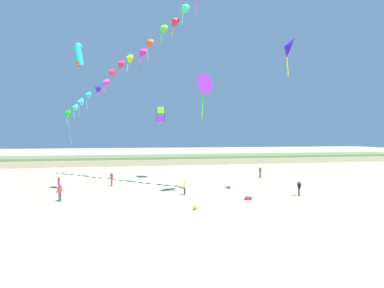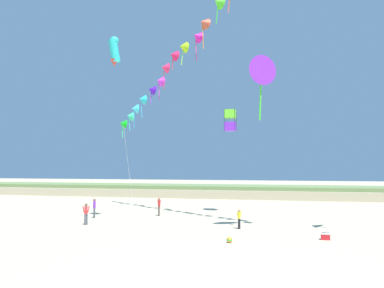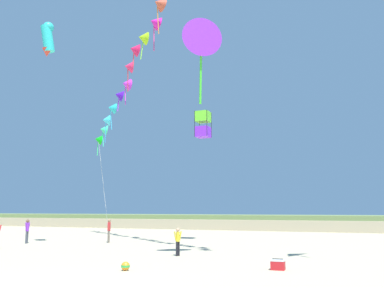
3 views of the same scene
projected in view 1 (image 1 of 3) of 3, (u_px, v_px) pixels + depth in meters
ground_plane at (202, 232)px, 17.06m from camera, size 240.00×240.00×0.00m
dune_ridge at (165, 159)px, 59.29m from camera, size 120.00×10.18×1.79m
person_near_left at (299, 187)px, 27.09m from camera, size 0.24×0.57×1.62m
person_near_right at (260, 171)px, 38.72m from camera, size 0.33×0.59×1.74m
person_mid_center at (59, 184)px, 28.74m from camera, size 0.25×0.62×1.76m
person_far_left at (112, 178)px, 32.40m from camera, size 0.49×0.50×1.76m
person_far_right at (60, 191)px, 24.83m from camera, size 0.47×0.51×1.74m
person_far_center at (185, 187)px, 27.69m from camera, size 0.31×0.50×1.50m
kite_banner_string at (144, 44)px, 31.58m from camera, size 25.83×23.44×26.33m
large_kite_low_lead at (161, 115)px, 36.80m from camera, size 1.12×1.12×2.15m
large_kite_mid_trail at (79, 54)px, 26.60m from camera, size 1.28×1.29×2.63m
large_kite_high_solo at (287, 47)px, 26.36m from camera, size 2.05×2.44×4.06m
large_kite_outer_drift at (203, 84)px, 26.59m from camera, size 2.30×1.92×4.75m
beach_cooler at (248, 198)px, 25.54m from camera, size 0.58×0.41×0.46m
beach_ball at (195, 208)px, 22.11m from camera, size 0.36×0.36×0.36m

